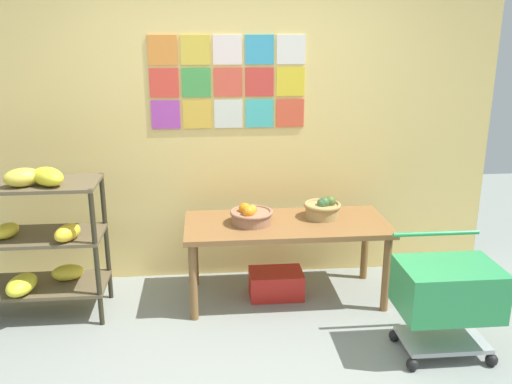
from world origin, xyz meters
name	(u,v)px	position (x,y,z in m)	size (l,w,h in m)	color
back_wall_with_art	(235,119)	(0.00, 1.69, 1.35)	(4.30, 0.07, 2.70)	#EAC972
banana_shelf_unit	(32,232)	(-1.49, 1.05, 0.67)	(0.98, 0.52, 1.15)	#2D2A1B
display_table	(286,231)	(0.36, 1.18, 0.56)	(1.55, 0.68, 0.63)	brown
fruit_basket_left	(251,215)	(0.08, 1.17, 0.70)	(0.33, 0.33, 0.16)	#9B6B4D
fruit_basket_back_left	(323,208)	(0.66, 1.26, 0.71)	(0.29, 0.29, 0.17)	#A7884F
produce_crate_under_table	(276,284)	(0.29, 1.20, 0.10)	(0.42, 0.29, 0.21)	red
shopping_cart	(447,293)	(1.27, 0.30, 0.44)	(0.62, 0.48, 0.76)	black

